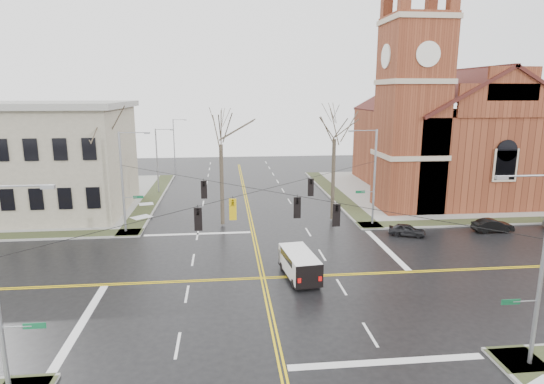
{
  "coord_description": "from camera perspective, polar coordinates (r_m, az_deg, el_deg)",
  "views": [
    {
      "loc": [
        -2.42,
        -29.08,
        12.51
      ],
      "look_at": [
        1.26,
        6.0,
        4.71
      ],
      "focal_mm": 30.0,
      "sensor_mm": 36.0,
      "label": 1
    }
  ],
  "objects": [
    {
      "name": "parked_car_b",
      "position": [
        46.1,
        25.96,
        -3.8
      ],
      "size": [
        3.62,
        1.27,
        1.19
      ],
      "primitive_type": "imported",
      "rotation": [
        0.0,
        0.0,
        1.57
      ],
      "color": "black",
      "rests_on": "ground"
    },
    {
      "name": "church",
      "position": [
        60.47,
        20.94,
        7.79
      ],
      "size": [
        24.28,
        27.48,
        27.5
      ],
      "color": "maroon",
      "rests_on": "ground"
    },
    {
      "name": "signal_pole_se",
      "position": [
        23.56,
        30.48,
        -8.04
      ],
      "size": [
        2.75,
        0.22,
        9.0
      ],
      "color": "gray",
      "rests_on": "ground"
    },
    {
      "name": "sidewalks",
      "position": [
        31.72,
        -1.15,
        -10.61
      ],
      "size": [
        80.0,
        80.0,
        0.17
      ],
      "color": "gray",
      "rests_on": "ground"
    },
    {
      "name": "road_markings",
      "position": [
        31.74,
        -1.15,
        -10.73
      ],
      "size": [
        100.0,
        100.0,
        0.01
      ],
      "color": "gold",
      "rests_on": "ground"
    },
    {
      "name": "streetlight_north_a",
      "position": [
        58.23,
        -14.1,
        4.15
      ],
      "size": [
        2.3,
        0.2,
        8.0
      ],
      "color": "gray",
      "rests_on": "ground"
    },
    {
      "name": "tree_nw_near",
      "position": [
        42.2,
        -6.46,
        6.62
      ],
      "size": [
        4.0,
        4.0,
        11.42
      ],
      "color": "#362D22",
      "rests_on": "ground"
    },
    {
      "name": "traffic_signals",
      "position": [
        29.37,
        -1.09,
        -1.44
      ],
      "size": [
        8.21,
        8.26,
        1.3
      ],
      "color": "black",
      "rests_on": "ground"
    },
    {
      "name": "streetlight_north_b",
      "position": [
        77.93,
        -12.1,
        6.27
      ],
      "size": [
        2.3,
        0.2,
        8.0
      ],
      "color": "gray",
      "rests_on": "ground"
    },
    {
      "name": "cargo_van",
      "position": [
        31.57,
        3.36,
        -8.8
      ],
      "size": [
        2.38,
        4.93,
        1.81
      ],
      "rotation": [
        0.0,
        0.0,
        0.12
      ],
      "color": "silver",
      "rests_on": "ground"
    },
    {
      "name": "civic_building_a",
      "position": [
        53.3,
        -27.54,
        3.5
      ],
      "size": [
        18.0,
        14.0,
        11.0
      ],
      "primitive_type": "cube",
      "color": "gray",
      "rests_on": "ground"
    },
    {
      "name": "signal_pole_ne",
      "position": [
        43.5,
        12.53,
        2.16
      ],
      "size": [
        2.75,
        0.22,
        9.0
      ],
      "color": "gray",
      "rests_on": "ground"
    },
    {
      "name": "tree_ne",
      "position": [
        44.11,
        7.85,
        7.28
      ],
      "size": [
        4.0,
        4.0,
        11.91
      ],
      "color": "#362D22",
      "rests_on": "ground"
    },
    {
      "name": "span_wires",
      "position": [
        29.85,
        -1.21,
        0.27
      ],
      "size": [
        23.02,
        23.02,
        0.03
      ],
      "color": "black",
      "rests_on": "ground"
    },
    {
      "name": "parked_car_a",
      "position": [
        42.09,
        16.58,
        -4.59
      ],
      "size": [
        3.42,
        2.37,
        1.08
      ],
      "primitive_type": "imported",
      "rotation": [
        0.0,
        0.0,
        1.19
      ],
      "color": "black",
      "rests_on": "ground"
    },
    {
      "name": "tree_nw_far",
      "position": [
        44.97,
        -21.09,
        6.62
      ],
      "size": [
        4.0,
        4.0,
        11.85
      ],
      "color": "#362D22",
      "rests_on": "ground"
    },
    {
      "name": "ground",
      "position": [
        31.75,
        -1.15,
        -10.74
      ],
      "size": [
        120.0,
        120.0,
        0.0
      ],
      "primitive_type": "plane",
      "color": "black",
      "rests_on": "ground"
    },
    {
      "name": "signal_pole_sw",
      "position": [
        21.1,
        -30.99,
        -10.39
      ],
      "size": [
        2.75,
        0.22,
        9.0
      ],
      "color": "gray",
      "rests_on": "ground"
    },
    {
      "name": "signal_pole_nw",
      "position": [
        42.22,
        -18.06,
        1.54
      ],
      "size": [
        2.75,
        0.22,
        9.0
      ],
      "color": "gray",
      "rests_on": "ground"
    }
  ]
}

